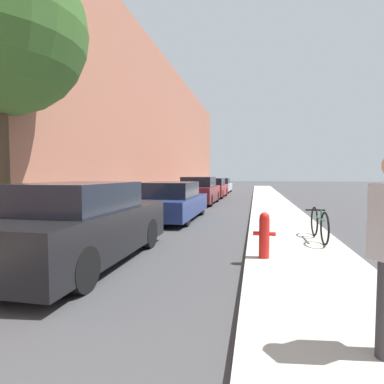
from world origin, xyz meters
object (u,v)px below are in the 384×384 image
at_px(parked_car_maroon, 199,191).
at_px(parked_car_silver, 220,186).
at_px(parked_car_navy, 171,202).
at_px(parked_car_red, 212,188).
at_px(fire_hydrant, 264,234).
at_px(parked_car_black, 82,225).
at_px(bicycle, 319,224).

height_order(parked_car_maroon, parked_car_silver, parked_car_maroon).
distance_m(parked_car_navy, parked_car_red, 10.80).
relative_size(parked_car_maroon, parked_car_silver, 0.99).
relative_size(parked_car_red, fire_hydrant, 5.49).
xyz_separation_m(parked_car_black, parked_car_silver, (-0.07, 21.96, -0.07)).
xyz_separation_m(parked_car_maroon, bicycle, (4.34, -8.99, -0.21)).
bearing_deg(parked_car_red, parked_car_black, -90.25).
height_order(parked_car_black, parked_car_navy, parked_car_black).
distance_m(parked_car_black, parked_car_silver, 21.96).
relative_size(parked_car_black, bicycle, 2.46).
distance_m(parked_car_red, fire_hydrant, 16.01).
bearing_deg(bicycle, parked_car_black, -153.78).
distance_m(parked_car_black, parked_car_red, 16.26).
relative_size(parked_car_navy, parked_car_red, 0.99).
bearing_deg(parked_car_red, fire_hydrant, -78.85).
height_order(parked_car_navy, bicycle, parked_car_navy).
relative_size(parked_car_black, fire_hydrant, 5.22).
height_order(parked_car_maroon, parked_car_red, parked_car_maroon).
distance_m(parked_car_silver, bicycle, 20.17).
distance_m(parked_car_navy, parked_car_silver, 16.50).
bearing_deg(parked_car_maroon, parked_car_navy, -89.69).
xyz_separation_m(parked_car_silver, fire_hydrant, (3.23, -21.41, -0.08)).
xyz_separation_m(fire_hydrant, bicycle, (1.24, 1.74, -0.06)).
distance_m(parked_car_silver, fire_hydrant, 21.65).
relative_size(parked_car_black, parked_car_silver, 0.98).
relative_size(parked_car_navy, bicycle, 2.55).
bearing_deg(parked_car_silver, bicycle, -77.20).
distance_m(parked_car_red, bicycle, 14.62).
xyz_separation_m(parked_car_navy, parked_car_red, (-0.03, 10.80, 0.00)).
bearing_deg(parked_car_navy, parked_car_silver, 90.57).
bearing_deg(fire_hydrant, parked_car_red, 101.15).
bearing_deg(parked_car_navy, parked_car_maroon, 90.31).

